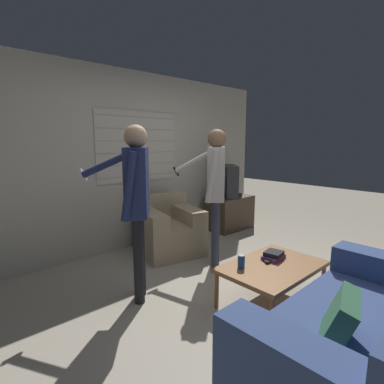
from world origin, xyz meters
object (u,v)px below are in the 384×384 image
Objects in this scene: couch_blue at (369,346)px; tv at (230,181)px; armchair_beige at (167,229)px; spare_remote at (266,260)px; coffee_table at (272,268)px; person_left_standing at (136,191)px; soda_can at (241,262)px; person_right_standing at (215,180)px; book_stack at (274,255)px.

couch_blue is 2.83× the size of tv.
armchair_beige is 1.71m from spare_remote.
armchair_beige is 1.67× the size of tv.
coffee_table is 7.83× the size of spare_remote.
person_left_standing is 1.19m from soda_can.
person_right_standing reaches higher than book_stack.
armchair_beige is at bearing 76.46° from soda_can.
tv is (1.53, 0.16, 0.54)m from armchair_beige.
person_right_standing is (-1.38, -0.95, 0.22)m from tv.
person_right_standing is at bearing -15.85° from tv.
coffee_table is at bearing -62.10° from spare_remote.
soda_can reaches higher than coffee_table.
coffee_table is 7.92× the size of soda_can.
armchair_beige is 1.11m from person_right_standing.
soda_can reaches higher than spare_remote.
book_stack reaches higher than coffee_table.
tv reaches higher than soda_can.
tv is 0.36× the size of person_right_standing.
soda_can is 0.99× the size of spare_remote.
coffee_table is at bearing 100.09° from armchair_beige.
spare_remote is at bearing -1.31° from tv.
person_right_standing is (1.17, 0.07, -0.00)m from person_left_standing.
book_stack is at bearing 58.96° from couch_blue.
coffee_table is at bearing -0.28° from tv.
armchair_beige is 1.53m from person_left_standing.
armchair_beige is at bearing 77.05° from couch_blue.
coffee_table is (0.49, 1.00, 0.03)m from couch_blue.
person_left_standing is at bearing 133.93° from coffee_table.
spare_remote is at bearing 100.40° from armchair_beige.
book_stack is at bearing 31.91° from spare_remote.
person_right_standing is at bearing 114.28° from armchair_beige.
couch_blue is 1.18m from soda_can.
person_left_standing is 7.21× the size of book_stack.
couch_blue is at bearing -100.40° from soda_can.
couch_blue is 2.28m from person_right_standing.
person_left_standing is at bearing 140.27° from book_stack.
soda_can is at bearing 78.90° from couch_blue.
couch_blue is 2.86m from armchair_beige.
person_right_standing is (0.15, -0.79, 0.76)m from armchair_beige.
person_right_standing is 13.55× the size of soda_can.
tv reaches higher than book_stack.
book_stack is at bearing 1.03° from tv.
person_left_standing is at bearing 128.53° from soda_can.
person_left_standing reaches higher than soda_can.
book_stack is 1.87× the size of spare_remote.
armchair_beige is 8.11× the size of soda_can.
tv is at bearing -160.37° from armchair_beige.
person_right_standing is at bearing -48.85° from person_left_standing.
soda_can is at bearing 169.02° from book_stack.
person_left_standing reaches higher than couch_blue.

